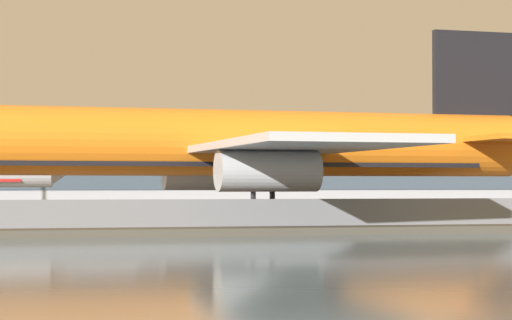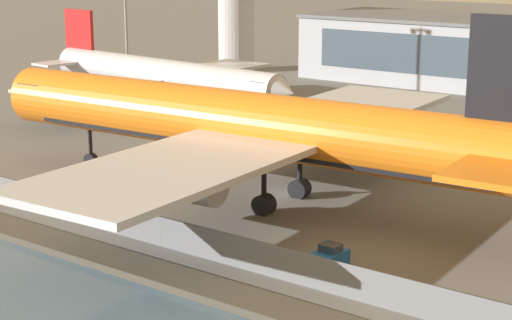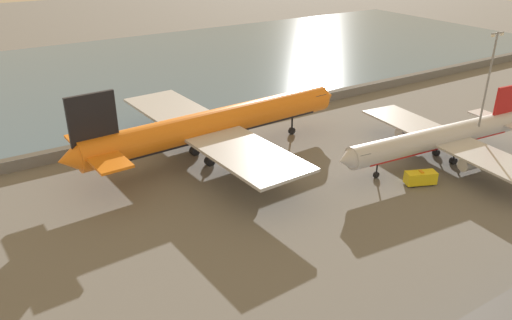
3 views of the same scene
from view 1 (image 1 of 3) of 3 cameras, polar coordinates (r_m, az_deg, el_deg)
ground_plane at (r=83.29m, az=-0.90°, el=-3.59°), size 500.00×500.00×0.00m
shoreline_seawall at (r=63.35m, az=2.81°, el=-4.06°), size 320.00×3.00×0.50m
perimeter_fence at (r=67.66m, az=1.81°, el=-3.17°), size 280.00×0.10×2.20m
cargo_jet_orange at (r=80.29m, az=-1.51°, el=0.83°), size 58.36×50.25×16.54m
baggage_tug at (r=74.43m, az=10.36°, el=-3.21°), size 1.75×3.27×1.80m
terminal_building at (r=153.10m, az=1.32°, el=-0.68°), size 114.31×21.68×10.17m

